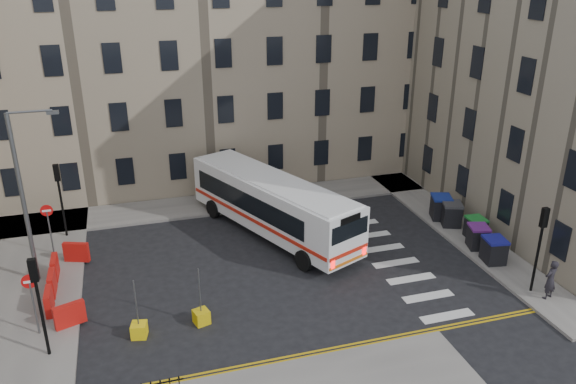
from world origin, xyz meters
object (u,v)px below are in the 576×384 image
streetlamp (23,197)px  wheelie_bin_e (441,207)px  wheelie_bin_b (478,237)px  wheelie_bin_d (451,214)px  bollard_chevron (201,317)px  bus (272,203)px  bollard_yellow (139,330)px  wheelie_bin_c (475,228)px  wheelie_bin_a (494,250)px  pedestrian (550,280)px

streetlamp → wheelie_bin_e: size_ratio=5.36×
wheelie_bin_b → wheelie_bin_e: 3.79m
wheelie_bin_d → bollard_chevron: (-14.97, -5.16, -0.52)m
wheelie_bin_d → wheelie_bin_b: bearing=-72.4°
streetlamp → bus: (11.92, 1.79, -2.49)m
bus → bollard_yellow: (-7.56, -7.46, -1.55)m
wheelie_bin_c → wheelie_bin_e: wheelie_bin_e is taller
wheelie_bin_b → bollard_chevron: (-14.79, -2.33, -0.47)m
streetlamp → bollard_chevron: (6.89, -5.48, -4.04)m
streetlamp → wheelie_bin_d: 22.14m
streetlamp → wheelie_bin_a: streetlamp is taller
bus → bollard_chevron: bus is taller
wheelie_bin_b → wheelie_bin_e: wheelie_bin_e is taller
wheelie_bin_e → wheelie_bin_b: bearing=-72.2°
wheelie_bin_c → wheelie_bin_e: (-0.46, 2.78, 0.10)m
wheelie_bin_d → bollard_chevron: size_ratio=2.51×
bus → wheelie_bin_a: 11.65m
bollard_chevron → bus: bearing=55.3°
wheelie_bin_a → bollard_chevron: size_ratio=2.15×
pedestrian → wheelie_bin_d: bearing=-107.4°
streetlamp → bollard_yellow: bearing=-52.4°
bus → bollard_chevron: 8.97m
wheelie_bin_d → pedestrian: (0.03, -7.89, 0.26)m
wheelie_bin_b → wheelie_bin_c: wheelie_bin_b is taller
bus → bollard_chevron: (-5.03, -7.26, -1.55)m
bus → pedestrian: 14.14m
wheelie_bin_b → bollard_yellow: 17.51m
bus → wheelie_bin_d: (9.93, -2.11, -1.02)m
wheelie_bin_b → pedestrian: (0.20, -5.06, 0.31)m
wheelie_bin_b → wheelie_bin_d: 2.83m
bollard_chevron → wheelie_bin_d: bearing=19.0°
wheelie_bin_e → wheelie_bin_a: bearing=-73.2°
bus → bollard_yellow: bearing=-158.7°
pedestrian → bollard_yellow: bearing=-25.8°
wheelie_bin_a → wheelie_bin_d: 4.37m
pedestrian → bollard_yellow: pedestrian is taller
pedestrian → bus: bearing=-62.7°
bus → wheelie_bin_b: 10.99m
wheelie_bin_c → streetlamp: bearing=177.3°
bollard_chevron → wheelie_bin_a: bearing=3.1°
bus → wheelie_bin_b: size_ratio=8.89×
wheelie_bin_e → bollard_chevron: size_ratio=2.53×
pedestrian → bollard_yellow: size_ratio=3.10×
bus → wheelie_bin_b: bearing=-50.1°
wheelie_bin_c → pedestrian: (-0.33, -6.07, 0.34)m
wheelie_bin_b → pedestrian: size_ratio=0.71×
wheelie_bin_c → pedestrian: pedestrian is taller
streetlamp → bollard_yellow: (4.36, -5.67, -4.04)m
wheelie_bin_c → bollard_yellow: 18.21m
wheelie_bin_a → wheelie_bin_e: (0.20, 5.32, 0.05)m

